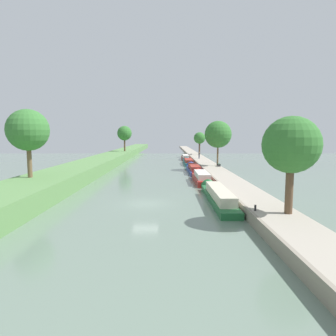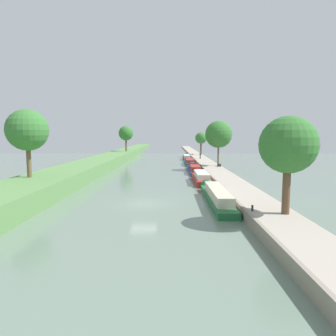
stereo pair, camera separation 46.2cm
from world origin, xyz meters
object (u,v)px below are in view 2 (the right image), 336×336
at_px(narrowboat_blue, 194,169).
at_px(narrowboat_maroon, 187,158).
at_px(person_walking, 200,155).
at_px(park_bench, 219,164).
at_px(narrowboat_red, 201,177).
at_px(mooring_bollard_far, 192,154).
at_px(narrowboat_green, 216,195).
at_px(narrowboat_teal, 189,162).
at_px(mooring_bollard_near, 252,208).

bearing_deg(narrowboat_blue, narrowboat_maroon, 89.88).
bearing_deg(person_walking, park_bench, -84.55).
relative_size(narrowboat_red, park_bench, 7.05).
xyz_separation_m(mooring_bollard_far, park_bench, (2.78, -30.78, 0.12)).
relative_size(narrowboat_green, narrowboat_teal, 1.17).
bearing_deg(park_bench, narrowboat_blue, -170.44).
distance_m(person_walking, mooring_bollard_far, 12.51).
bearing_deg(park_bench, mooring_bollard_far, 95.17).
height_order(narrowboat_blue, person_walking, person_walking).
distance_m(narrowboat_red, narrowboat_maroon, 38.65).
distance_m(narrowboat_blue, person_walking, 19.40).
relative_size(narrowboat_green, narrowboat_red, 1.34).
xyz_separation_m(narrowboat_green, person_walking, (2.66, 43.54, 1.16)).
xyz_separation_m(narrowboat_green, narrowboat_teal, (-0.35, 38.53, -0.08)).
bearing_deg(park_bench, narrowboat_green, -99.93).
bearing_deg(narrowboat_red, mooring_bollard_near, -84.60).
bearing_deg(person_walking, narrowboat_red, -95.43).
height_order(narrowboat_green, narrowboat_red, narrowboat_red).
xyz_separation_m(mooring_bollard_near, park_bench, (2.78, 32.57, 0.12)).
bearing_deg(narrowboat_blue, mooring_bollard_near, -86.48).
bearing_deg(narrowboat_teal, narrowboat_blue, -89.92).
bearing_deg(narrowboat_teal, mooring_bollard_far, 83.55).
xyz_separation_m(narrowboat_teal, narrowboat_maroon, (0.07, 12.82, 0.02)).
xyz_separation_m(narrowboat_maroon, mooring_bollard_near, (1.90, -58.71, 0.57)).
height_order(narrowboat_maroon, park_bench, narrowboat_maroon).
relative_size(narrowboat_blue, mooring_bollard_near, 29.27).
distance_m(narrowboat_maroon, person_walking, 8.43).
bearing_deg(narrowboat_maroon, mooring_bollard_far, 67.72).
relative_size(narrowboat_red, mooring_bollard_far, 23.50).
bearing_deg(person_walking, mooring_bollard_far, 94.74).
distance_m(narrowboat_red, person_walking, 31.00).
distance_m(narrowboat_teal, person_walking, 5.97).
height_order(narrowboat_red, narrowboat_blue, narrowboat_red).
distance_m(narrowboat_green, narrowboat_red, 12.70).
relative_size(narrowboat_maroon, mooring_bollard_near, 24.74).
distance_m(person_walking, mooring_bollard_near, 50.91).
relative_size(mooring_bollard_near, park_bench, 0.30).
xyz_separation_m(narrowboat_red, narrowboat_blue, (-0.06, 11.71, -0.06)).
bearing_deg(mooring_bollard_far, narrowboat_teal, -96.45).
bearing_deg(narrowboat_green, mooring_bollard_near, -77.52).
bearing_deg(park_bench, narrowboat_red, -110.51).
xyz_separation_m(narrowboat_blue, narrowboat_teal, (-0.02, 14.12, -0.03)).
xyz_separation_m(narrowboat_red, mooring_bollard_near, (1.90, -20.06, 0.50)).
distance_m(mooring_bollard_near, park_bench, 32.69).
bearing_deg(narrowboat_maroon, person_walking, -69.41).
relative_size(narrowboat_maroon, person_walking, 6.71).
distance_m(narrowboat_red, park_bench, 13.37).
bearing_deg(mooring_bollard_near, narrowboat_green, 102.48).
xyz_separation_m(narrowboat_maroon, mooring_bollard_far, (1.90, 4.64, 0.57)).
height_order(narrowboat_red, park_bench, narrowboat_red).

